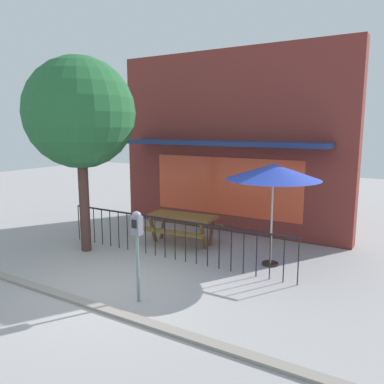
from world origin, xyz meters
The scene contains 8 objects.
ground centered at (0.00, 0.00, 0.00)m, with size 40.00×40.00×0.00m, color #A29D9D.
pub_storefront centered at (0.00, 5.05, 2.61)m, with size 7.18×1.39×5.25m.
patio_fence_front centered at (0.00, 1.94, 0.66)m, with size 6.06×0.04×0.97m.
picnic_table_left centered at (-0.40, 3.10, 0.61)m, with size 1.91×1.51×0.79m.
patio_umbrella centered at (2.17, 2.76, 2.10)m, with size 2.06×2.06×2.29m.
parking_meter_near centered at (0.78, -0.22, 1.27)m, with size 0.18×0.17×1.65m.
street_tree centered at (-2.16, 1.37, 3.38)m, with size 2.64×2.64×4.72m.
curb_edge centered at (0.00, -0.80, 0.00)m, with size 10.06×0.20×0.11m, color gray.
Camera 1 is at (4.89, -5.24, 3.07)m, focal length 35.88 mm.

